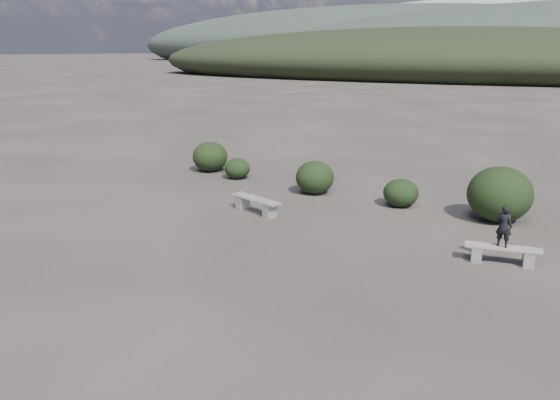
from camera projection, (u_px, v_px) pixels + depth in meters
The scene contains 9 objects.
ground at pixel (209, 294), 11.05m from camera, with size 1200.00×1200.00×0.00m, color #312A26.
bench_left at pixel (256, 204), 16.49m from camera, with size 1.91×0.88×0.47m.
bench_right at pixel (502, 253), 12.56m from camera, with size 1.72×0.71×0.42m.
seated_person at pixel (504, 226), 12.40m from camera, with size 0.36×0.24×0.98m, color black.
shrub_a at pixel (237, 168), 20.91m from camera, with size 0.98×0.98×0.80m, color black.
shrub_b at pixel (315, 177), 18.68m from camera, with size 1.32×1.32×1.13m, color black.
shrub_c at pixel (401, 193), 17.15m from camera, with size 1.11×1.11×0.89m, color black.
shrub_d at pixel (500, 194), 15.61m from camera, with size 1.82×1.82×1.59m, color black.
shrub_f at pixel (210, 157), 22.15m from camera, with size 1.42×1.42×1.20m, color black.
Camera 1 is at (6.47, -7.94, 4.78)m, focal length 35.00 mm.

